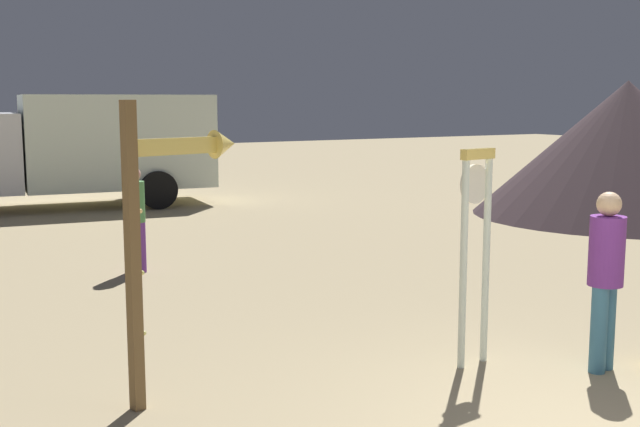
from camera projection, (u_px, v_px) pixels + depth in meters
standing_clock at (475, 235)px, 7.59m from camera, size 0.42×0.15×2.11m
arrow_sign at (168, 206)px, 6.63m from camera, size 1.11×0.41×2.56m
person_near_clock at (606, 272)px, 7.45m from camera, size 0.33×0.33×1.72m
person_distant at (135, 214)px, 11.76m from camera, size 0.30×0.30×1.58m
box_truck_near at (85, 145)px, 19.06m from camera, size 6.68×3.17×2.68m
dome_tent at (625, 148)px, 17.59m from camera, size 6.58×6.58×2.99m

